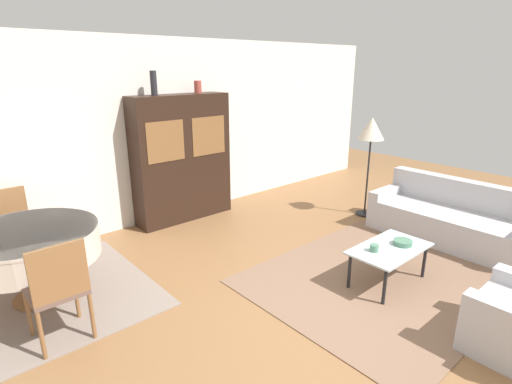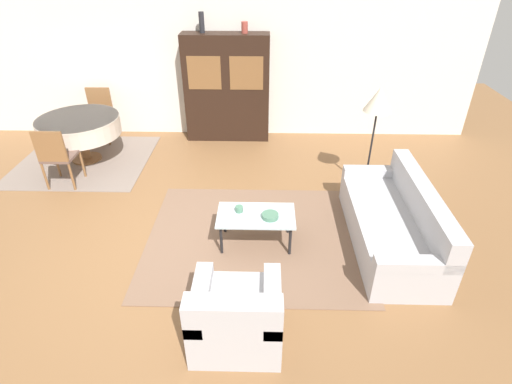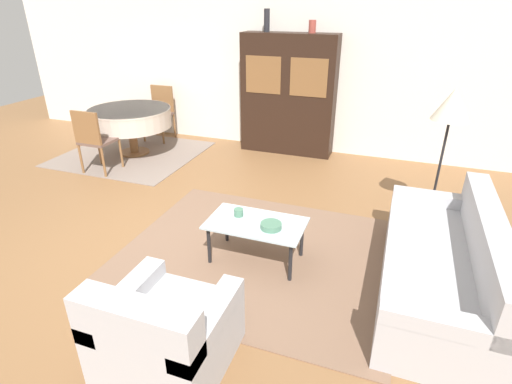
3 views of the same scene
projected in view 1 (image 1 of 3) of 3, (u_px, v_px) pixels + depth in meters
name	position (u px, v px, depth m)	size (l,w,h in m)	color
ground_plane	(341.00, 331.00, 3.62)	(14.00, 14.00, 0.00)	brown
wall_back	(144.00, 134.00, 5.80)	(10.00, 0.06, 2.70)	silver
area_rug	(379.00, 279.00, 4.48)	(2.72, 2.31, 0.01)	brown
dining_rug	(38.00, 302.00, 4.06)	(2.16, 2.01, 0.01)	gray
couch	(452.00, 220.00, 5.44)	(0.86, 2.05, 0.80)	#B2B2B7
coffee_table	(389.00, 251.00, 4.31)	(0.94, 0.54, 0.42)	black
display_cabinet	(182.00, 159.00, 6.04)	(1.52, 0.39, 1.90)	black
dining_table	(29.00, 245.00, 3.92)	(1.32, 1.32, 0.76)	brown
dining_chair_near	(58.00, 286.00, 3.31)	(0.44, 0.44, 0.95)	brown
dining_chair_far	(11.00, 226.00, 4.57)	(0.44, 0.44, 0.95)	brown
floor_lamp	(371.00, 132.00, 6.05)	(0.39, 0.39, 1.56)	black
cup	(374.00, 248.00, 4.20)	(0.09, 0.09, 0.07)	#4C7A60
bowl	(403.00, 242.00, 4.36)	(0.20, 0.20, 0.05)	#4C7A60
vase_tall	(154.00, 83.00, 5.46)	(0.09, 0.09, 0.33)	#232328
vase_short	(198.00, 87.00, 5.93)	(0.11, 0.11, 0.18)	#9E4238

